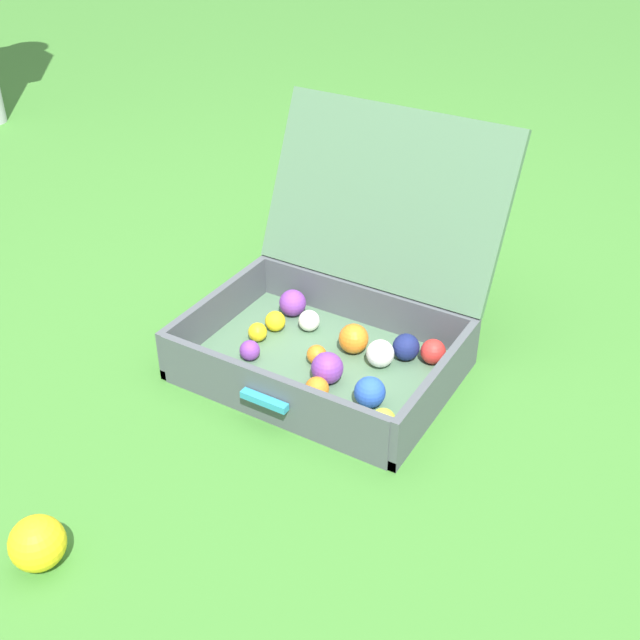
% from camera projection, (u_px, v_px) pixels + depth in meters
% --- Properties ---
extents(ground_plane, '(16.00, 16.00, 0.00)m').
position_uv_depth(ground_plane, '(331.00, 374.00, 1.84)').
color(ground_plane, '#3D7A2D').
extents(open_suitcase, '(0.60, 0.63, 0.52)m').
position_uv_depth(open_suitcase, '(341.00, 314.00, 1.84)').
color(open_suitcase, '#4C7051').
rests_on(open_suitcase, ground).
extents(stray_ball_on_grass, '(0.10, 0.10, 0.10)m').
position_uv_depth(stray_ball_on_grass, '(37.00, 543.00, 1.36)').
color(stray_ball_on_grass, yellow).
rests_on(stray_ball_on_grass, ground).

